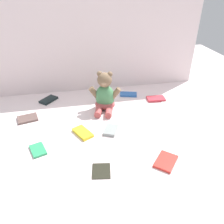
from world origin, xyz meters
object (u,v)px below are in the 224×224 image
at_px(book_case_9, 49,100).
at_px(book_case_5, 111,130).
at_px(book_case_1, 28,118).
at_px(book_case_0, 156,99).
at_px(teddy_bear, 105,96).
at_px(book_case_6, 128,94).
at_px(book_case_8, 166,161).
at_px(book_case_3, 83,133).
at_px(book_case_7, 38,150).
at_px(book_case_4, 101,171).
at_px(book_case_2, 170,102).

bearing_deg(book_case_9, book_case_5, -8.59).
bearing_deg(book_case_1, book_case_0, -97.77).
distance_m(teddy_bear, book_case_5, 0.30).
bearing_deg(book_case_6, book_case_9, -77.29).
bearing_deg(book_case_8, book_case_5, 167.02).
height_order(book_case_1, book_case_3, book_case_3).
bearing_deg(book_case_8, book_case_3, -177.71).
xyz_separation_m(book_case_3, book_case_7, (-0.26, -0.11, -0.00)).
height_order(book_case_3, book_case_9, book_case_3).
distance_m(book_case_4, book_case_8, 0.34).
distance_m(book_case_0, book_case_1, 0.95).
bearing_deg(book_case_8, book_case_1, -175.34).
distance_m(book_case_6, book_case_7, 0.86).
distance_m(book_case_0, book_case_6, 0.22).
distance_m(book_case_7, book_case_8, 0.69).
relative_size(book_case_3, book_case_5, 1.26).
xyz_separation_m(book_case_1, book_case_6, (0.75, 0.21, 0.00)).
relative_size(book_case_2, book_case_5, 1.01).
distance_m(teddy_bear, book_case_9, 0.46).
relative_size(book_case_0, book_case_7, 1.21).
height_order(teddy_bear, book_case_5, teddy_bear).
distance_m(book_case_2, book_case_8, 0.66).
relative_size(book_case_2, book_case_3, 0.80).
distance_m(book_case_0, book_case_5, 0.54).
height_order(book_case_2, book_case_4, book_case_2).
height_order(book_case_4, book_case_6, book_case_6).
xyz_separation_m(book_case_2, book_case_7, (-0.94, -0.37, 0.00)).
xyz_separation_m(teddy_bear, book_case_2, (0.50, -0.01, -0.10)).
distance_m(book_case_4, book_case_6, 0.84).
bearing_deg(book_case_0, book_case_5, 133.07).
xyz_separation_m(teddy_bear, book_case_3, (-0.19, -0.28, -0.09)).
distance_m(book_case_3, book_case_8, 0.52).
distance_m(book_case_3, book_case_6, 0.60).
bearing_deg(book_case_5, book_case_4, -84.21).
bearing_deg(book_case_8, book_case_2, 106.32).
relative_size(book_case_1, book_case_7, 1.13).
height_order(book_case_2, book_case_5, book_case_5).
relative_size(book_case_0, book_case_9, 1.03).
bearing_deg(book_case_5, book_case_9, 153.90).
xyz_separation_m(book_case_0, book_case_4, (-0.53, -0.66, -0.01)).
relative_size(teddy_bear, book_case_8, 2.08).
relative_size(book_case_1, book_case_6, 0.96).
bearing_deg(book_case_0, book_case_2, -121.39).
distance_m(book_case_0, book_case_9, 0.83).
height_order(book_case_5, book_case_8, book_case_5).
height_order(book_case_0, book_case_6, same).
bearing_deg(teddy_bear, book_case_5, -77.44).
relative_size(book_case_0, book_case_5, 1.25).
distance_m(book_case_1, book_case_9, 0.27).
bearing_deg(book_case_7, book_case_9, 67.58).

